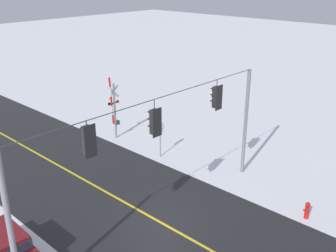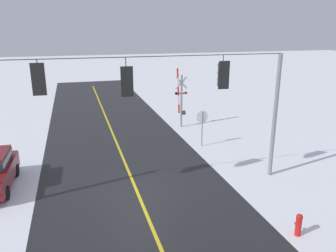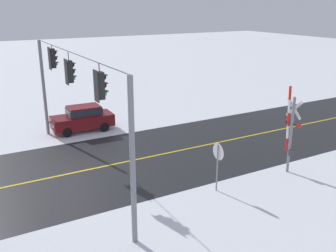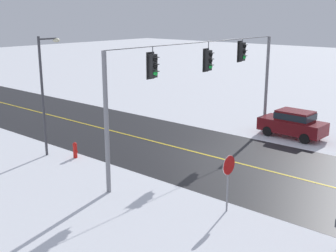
{
  "view_description": "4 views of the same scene",
  "coord_description": "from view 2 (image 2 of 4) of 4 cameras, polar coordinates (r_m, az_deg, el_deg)",
  "views": [
    {
      "loc": [
        11.37,
        11.03,
        11.12
      ],
      "look_at": [
        -3.98,
        -3.21,
        2.94
      ],
      "focal_mm": 42.32,
      "sensor_mm": 36.0,
      "label": 1
    },
    {
      "loc": [
        2.48,
        13.77,
        7.39
      ],
      "look_at": [
        -2.31,
        -2.82,
        2.22
      ],
      "focal_mm": 35.51,
      "sensor_mm": 36.0,
      "label": 2
    },
    {
      "loc": [
        -18.16,
        4.87,
        8.37
      ],
      "look_at": [
        -3.93,
        -3.13,
        3.13
      ],
      "focal_mm": 40.78,
      "sensor_mm": 36.0,
      "label": 3
    },
    {
      "loc": [
        -18.86,
        -13.68,
        7.72
      ],
      "look_at": [
        -3.65,
        -0.58,
        2.45
      ],
      "focal_mm": 46.54,
      "sensor_mm": 36.0,
      "label": 4
    }
  ],
  "objects": [
    {
      "name": "signal_span",
      "position": [
        14.35,
        -5.76,
        3.98
      ],
      "size": [
        14.2,
        0.47,
        6.22
      ],
      "color": "gray",
      "rests_on": "ground"
    },
    {
      "name": "railroad_crossing",
      "position": [
        25.08,
        2.26,
        4.85
      ],
      "size": [
        0.98,
        0.31,
        4.48
      ],
      "color": "gray",
      "rests_on": "ground"
    },
    {
      "name": "fire_hydrant",
      "position": [
        13.54,
        21.5,
        -15.38
      ],
      "size": [
        0.24,
        0.31,
        0.88
      ],
      "color": "red",
      "rests_on": "ground"
    },
    {
      "name": "stop_sign",
      "position": [
        21.09,
        5.9,
        0.96
      ],
      "size": [
        0.8,
        0.09,
        2.35
      ],
      "color": "gray",
      "rests_on": "ground"
    },
    {
      "name": "ground_plane",
      "position": [
        15.82,
        -5.3,
        -11.26
      ],
      "size": [
        160.0,
        160.0,
        0.0
      ],
      "primitive_type": "plane",
      "color": "white"
    }
  ]
}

